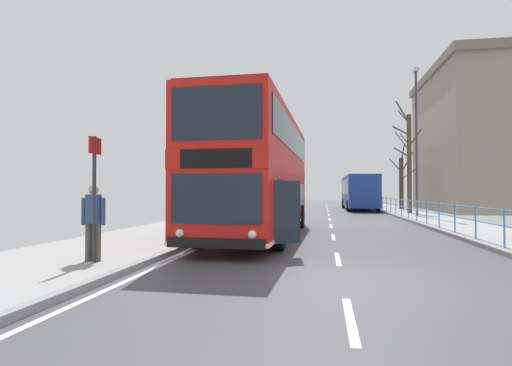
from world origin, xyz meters
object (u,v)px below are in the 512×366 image
street_lamp_far_side (416,132)px  background_bus_far_lane (359,191)px  bus_stop_sign_near (94,185)px  pedestrian_companion (93,218)px  double_decker_bus_main (260,174)px  background_building_01 (496,139)px  bare_tree_far_01 (402,181)px  background_building_00 (476,158)px  bare_tree_far_00 (409,159)px

street_lamp_far_side → background_bus_far_lane: bearing=102.0°
bus_stop_sign_near → pedestrian_companion: bearing=127.9°
bus_stop_sign_near → double_decker_bus_main: bearing=69.6°
pedestrian_companion → background_building_01: (19.48, 29.21, 5.06)m
background_building_01 → bare_tree_far_01: bearing=-179.3°
pedestrian_companion → bus_stop_sign_near: 0.73m
street_lamp_far_side → bare_tree_far_01: size_ratio=1.67×
pedestrian_companion → background_building_01: bearing=56.3°
pedestrian_companion → background_building_00: size_ratio=0.11×
bus_stop_sign_near → background_building_00: bearing=62.7°
bus_stop_sign_near → bare_tree_far_00: 24.65m
double_decker_bus_main → background_bus_far_lane: size_ratio=1.07×
bus_stop_sign_near → background_building_01: background_building_01 is taller
background_bus_far_lane → pedestrian_companion: bearing=-105.2°
double_decker_bus_main → background_building_00: (20.87, 38.59, 3.51)m
double_decker_bus_main → background_building_00: background_building_00 is taller
background_bus_far_lane → background_building_00: bearing=45.0°
background_bus_far_lane → background_building_01: bearing=-3.9°
street_lamp_far_side → background_building_00: bearing=64.7°
street_lamp_far_side → background_building_00: background_building_00 is taller
double_decker_bus_main → bus_stop_sign_near: double_decker_bus_main is taller
bare_tree_far_00 → double_decker_bus_main: bearing=-118.6°
bare_tree_far_01 → background_building_01: size_ratio=0.37×
street_lamp_far_side → bare_tree_far_00: 4.01m
street_lamp_far_side → background_building_01: (8.84, 11.02, 0.79)m
pedestrian_companion → bus_stop_sign_near: bus_stop_sign_near is taller
background_bus_far_lane → bare_tree_far_00: bare_tree_far_00 is taller
bare_tree_far_00 → background_building_00: background_building_00 is taller
street_lamp_far_side → bare_tree_far_00: size_ratio=1.14×
pedestrian_companion → bare_tree_far_01: size_ratio=0.30×
double_decker_bus_main → pedestrian_companion: bearing=-111.3°
bus_stop_sign_near → background_bus_far_lane: bearing=75.0°
double_decker_bus_main → bare_tree_far_01: size_ratio=2.10×
double_decker_bus_main → pedestrian_companion: (-2.62, -6.72, -1.24)m
street_lamp_far_side → bare_tree_far_01: bearing=84.4°
pedestrian_companion → street_lamp_far_side: bearing=59.7°
background_bus_far_lane → bare_tree_far_01: bare_tree_far_01 is taller
background_building_00 → bus_stop_sign_near: bearing=-117.3°
bus_stop_sign_near → background_building_01: size_ratio=0.18×
bare_tree_far_01 → background_building_00: 20.29m
background_building_01 → street_lamp_far_side: bearing=-128.7°
pedestrian_companion → bare_tree_far_00: bearing=63.5°
bus_stop_sign_near → bare_tree_far_01: size_ratio=0.49×
bare_tree_far_00 → background_building_00: 26.61m
pedestrian_companion → street_lamp_far_side: size_ratio=0.18×
double_decker_bus_main → bare_tree_far_01: bare_tree_far_01 is taller
street_lamp_far_side → background_building_01: 14.14m
pedestrian_companion → background_building_00: 51.26m
double_decker_bus_main → background_building_01: size_ratio=0.78×
bus_stop_sign_near → background_building_01: 35.41m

